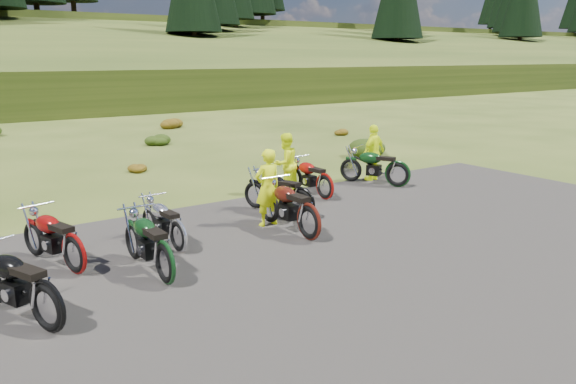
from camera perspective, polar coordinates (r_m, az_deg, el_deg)
ground at (r=12.01m, az=1.84°, el=-5.09°), size 300.00×300.00×0.00m
gravel_pad at (r=10.57m, az=8.36°, el=-7.90°), size 20.00×12.00×0.04m
shrub_4 at (r=19.75m, az=-15.24°, el=2.58°), size 0.77×0.77×0.45m
shrub_5 at (r=25.63m, az=-13.18°, el=5.33°), size 1.03×1.03×0.61m
shrub_6 at (r=31.58m, az=-11.88°, el=7.05°), size 1.30×1.30×0.77m
shrub_7 at (r=22.42m, az=8.14°, el=4.80°), size 1.56×1.56×0.92m
shrub_8 at (r=28.29m, az=5.16°, el=6.23°), size 0.77×0.77×0.45m
motorcycle_0 at (r=8.92m, az=-22.99°, el=-13.13°), size 1.55×2.35×1.17m
motorcycle_1 at (r=10.94m, az=-20.71°, el=-7.92°), size 1.29×2.26×1.13m
motorcycle_2 at (r=10.04m, az=-12.26°, el=-9.27°), size 0.77×2.22×1.15m
motorcycle_3 at (r=11.54m, az=-11.01°, el=-6.14°), size 0.78×1.97×1.01m
motorcycle_4 at (r=12.05m, az=2.13°, el=-5.02°), size 0.77×2.30×1.20m
motorcycle_5 at (r=13.61m, az=1.38°, el=-2.82°), size 1.38×2.31×1.15m
motorcycle_6 at (r=15.42m, az=3.75°, el=-0.86°), size 0.73×2.08×1.08m
motorcycle_7 at (r=17.17m, az=11.01°, el=0.41°), size 1.69×2.35×1.18m
person_middle at (r=12.86m, az=-2.08°, el=0.33°), size 0.65×0.43×1.79m
person_right_a at (r=15.89m, az=-0.27°, el=2.80°), size 0.97×0.83×1.73m
person_right_b at (r=17.86m, az=8.69°, el=3.90°), size 1.10×0.64×1.76m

